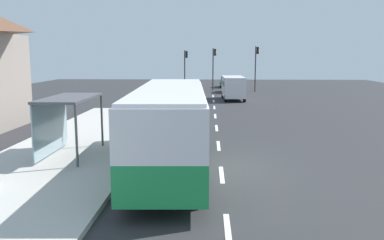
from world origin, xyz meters
TOP-DOWN VIEW (x-y plane):
  - ground_plane at (0.00, 14.00)m, footprint 56.00×92.00m
  - sidewalk_platform at (-6.40, 2.00)m, footprint 6.20×30.00m
  - lane_stripe_seg_0 at (0.25, -6.00)m, footprint 0.16×2.20m
  - lane_stripe_seg_1 at (0.25, -1.00)m, footprint 0.16×2.20m
  - lane_stripe_seg_2 at (0.25, 4.00)m, footprint 0.16×2.20m
  - lane_stripe_seg_3 at (0.25, 9.00)m, footprint 0.16×2.20m
  - lane_stripe_seg_4 at (0.25, 14.00)m, footprint 0.16×2.20m
  - lane_stripe_seg_5 at (0.25, 19.00)m, footprint 0.16×2.20m
  - lane_stripe_seg_6 at (0.25, 24.00)m, footprint 0.16×2.20m
  - lane_stripe_seg_7 at (0.25, 29.00)m, footprint 0.16×2.20m
  - bus at (-1.71, -0.39)m, footprint 2.94×11.10m
  - white_van at (2.20, 25.31)m, footprint 2.17×5.26m
  - sedan_near at (2.30, 33.67)m, footprint 1.85×4.41m
  - sedan_far at (2.30, 41.54)m, footprint 2.04×4.49m
  - recycling_bin_green at (-4.20, 2.64)m, footprint 0.52×0.52m
  - recycling_bin_orange at (-4.20, 3.34)m, footprint 0.52×0.52m
  - traffic_light_near_side at (5.49, 34.76)m, footprint 0.49×0.28m
  - traffic_light_far_side at (-3.10, 35.56)m, footprint 0.49×0.28m
  - traffic_light_median at (0.40, 36.36)m, footprint 0.49×0.28m
  - bus_shelter at (-6.41, 1.12)m, footprint 1.80×4.00m

SIDE VIEW (x-z plane):
  - ground_plane at x=0.00m, z-range -0.04..0.00m
  - lane_stripe_seg_0 at x=0.25m, z-range 0.00..0.01m
  - lane_stripe_seg_1 at x=0.25m, z-range 0.00..0.01m
  - lane_stripe_seg_2 at x=0.25m, z-range 0.00..0.01m
  - lane_stripe_seg_3 at x=0.25m, z-range 0.00..0.01m
  - lane_stripe_seg_4 at x=0.25m, z-range 0.00..0.01m
  - lane_stripe_seg_5 at x=0.25m, z-range 0.00..0.01m
  - lane_stripe_seg_6 at x=0.25m, z-range 0.00..0.01m
  - lane_stripe_seg_7 at x=0.25m, z-range 0.00..0.01m
  - sidewalk_platform at x=-6.40m, z-range 0.00..0.18m
  - recycling_bin_green at x=-4.20m, z-range 0.18..1.13m
  - recycling_bin_orange at x=-4.20m, z-range 0.18..1.13m
  - sedan_near at x=2.30m, z-range 0.03..1.55m
  - sedan_far at x=2.30m, z-range 0.03..1.55m
  - white_van at x=2.20m, z-range 0.19..2.49m
  - bus at x=-1.71m, z-range 0.24..3.45m
  - bus_shelter at x=-6.41m, z-range 0.85..3.35m
  - traffic_light_far_side at x=-3.10m, z-range 0.82..5.80m
  - traffic_light_median at x=0.40m, z-range 0.85..6.10m
  - traffic_light_near_side at x=5.49m, z-range 0.87..6.33m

